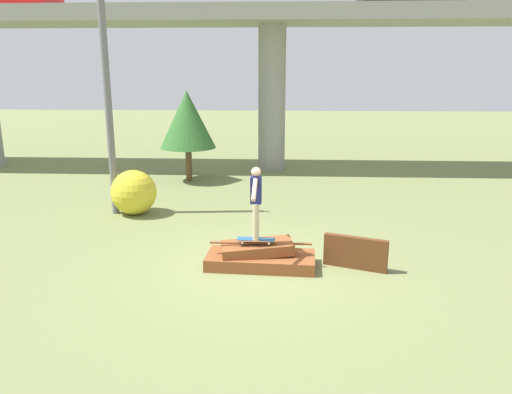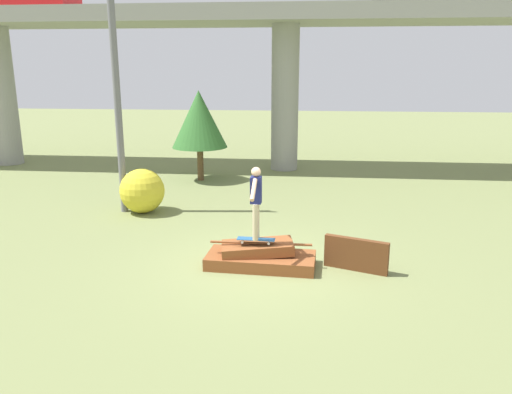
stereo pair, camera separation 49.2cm
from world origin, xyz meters
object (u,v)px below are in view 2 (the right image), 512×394
(skater, at_px, (256,198))
(utility_pole, at_px, (116,88))
(skateboard, at_px, (256,239))
(bush_yellow_flowering, at_px, (142,191))
(tree_behind_left, at_px, (199,119))

(skater, relative_size, utility_pole, 0.22)
(skateboard, height_order, utility_pole, utility_pole)
(skateboard, distance_m, utility_pole, 6.48)
(skateboard, height_order, bush_yellow_flowering, bush_yellow_flowering)
(tree_behind_left, height_order, bush_yellow_flowering, tree_behind_left)
(skateboard, relative_size, bush_yellow_flowering, 0.62)
(tree_behind_left, distance_m, bush_yellow_flowering, 4.80)
(skater, relative_size, bush_yellow_flowering, 1.18)
(utility_pole, bearing_deg, skater, -41.93)
(bush_yellow_flowering, bearing_deg, utility_pole, 174.11)
(utility_pole, bearing_deg, tree_behind_left, 72.77)
(tree_behind_left, relative_size, bush_yellow_flowering, 2.57)
(skater, bearing_deg, tree_behind_left, 109.56)
(skater, distance_m, tree_behind_left, 8.78)
(tree_behind_left, bearing_deg, utility_pole, -107.23)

